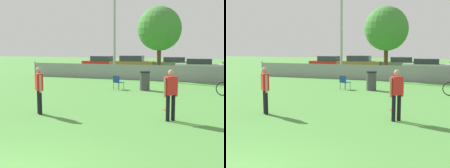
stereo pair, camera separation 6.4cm
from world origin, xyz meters
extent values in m
cube|color=gray|center=(0.00, 18.00, 0.55)|extent=(23.04, 0.03, 1.10)
cylinder|color=slate|center=(-11.52, 18.00, 0.61)|extent=(0.07, 0.07, 1.21)
cylinder|color=#9E9EA3|center=(-4.78, 18.89, 3.87)|extent=(0.20, 0.20, 7.74)
cylinder|color=#4C331E|center=(-1.48, 19.98, 1.27)|extent=(0.32, 0.32, 2.53)
sphere|color=#3D7F33|center=(-1.48, 19.98, 3.81)|extent=(3.41, 3.41, 3.41)
cylinder|color=black|center=(1.85, 5.96, 0.43)|extent=(0.13, 0.13, 0.87)
cylinder|color=black|center=(2.00, 6.09, 0.43)|extent=(0.13, 0.13, 0.87)
cube|color=red|center=(1.93, 6.02, 1.17)|extent=(0.42, 0.41, 0.60)
sphere|color=tan|center=(1.93, 6.02, 1.60)|extent=(0.20, 0.20, 0.20)
cylinder|color=tan|center=(1.76, 5.87, 1.12)|extent=(0.08, 0.08, 0.64)
cylinder|color=tan|center=(2.10, 6.17, 1.12)|extent=(0.08, 0.08, 0.64)
cylinder|color=black|center=(-2.77, 5.48, 0.43)|extent=(0.13, 0.13, 0.87)
cylinder|color=black|center=(-2.63, 5.34, 0.43)|extent=(0.13, 0.13, 0.87)
cube|color=red|center=(-2.70, 5.41, 1.17)|extent=(0.42, 0.41, 0.60)
sphere|color=tan|center=(-2.70, 5.41, 1.60)|extent=(0.20, 0.20, 0.20)
cylinder|color=tan|center=(-2.86, 5.57, 1.12)|extent=(0.08, 0.08, 0.64)
cylinder|color=tan|center=(-2.54, 5.26, 1.12)|extent=(0.08, 0.08, 0.64)
cylinder|color=#E5591E|center=(1.44, 7.77, 0.01)|extent=(0.24, 0.24, 0.03)
torus|color=#E5591E|center=(1.44, 7.77, 0.01)|extent=(0.25, 0.25, 0.03)
cylinder|color=#333338|center=(-1.92, 12.69, 0.20)|extent=(0.02, 0.02, 0.40)
cylinder|color=#333338|center=(-2.31, 12.83, 0.20)|extent=(0.02, 0.02, 0.40)
cylinder|color=#333338|center=(-2.07, 12.30, 0.20)|extent=(0.02, 0.02, 0.40)
cylinder|color=#333338|center=(-2.45, 12.45, 0.20)|extent=(0.02, 0.02, 0.40)
cube|color=navy|center=(-2.19, 12.57, 0.41)|extent=(0.59, 0.59, 0.03)
cube|color=navy|center=(-2.26, 12.36, 0.61)|extent=(0.44, 0.18, 0.37)
torus|color=black|center=(3.43, 12.30, 0.35)|extent=(0.69, 0.07, 0.69)
cylinder|color=#3F3F44|center=(-0.71, 12.76, 0.50)|extent=(0.55, 0.55, 0.99)
cylinder|color=black|center=(-0.71, 12.76, 1.03)|extent=(0.57, 0.57, 0.08)
cylinder|color=black|center=(-7.88, 27.61, 0.31)|extent=(0.62, 0.20, 0.62)
cylinder|color=black|center=(-7.93, 26.16, 0.31)|extent=(0.62, 0.20, 0.62)
cylinder|color=black|center=(-10.40, 27.68, 0.31)|extent=(0.62, 0.20, 0.62)
cylinder|color=black|center=(-10.44, 26.24, 0.31)|extent=(0.62, 0.20, 0.62)
cube|color=red|center=(-9.16, 26.92, 0.54)|extent=(4.11, 1.79, 0.71)
cube|color=#2D333D|center=(-9.16, 26.92, 1.16)|extent=(2.15, 1.53, 0.53)
cylinder|color=black|center=(-4.52, 27.94, 0.32)|extent=(0.65, 0.24, 0.63)
cylinder|color=black|center=(-4.37, 26.35, 0.32)|extent=(0.65, 0.24, 0.63)
cylinder|color=black|center=(-7.26, 27.69, 0.32)|extent=(0.65, 0.24, 0.63)
cylinder|color=black|center=(-7.12, 26.10, 0.32)|extent=(0.65, 0.24, 0.63)
cube|color=olive|center=(-5.82, 27.02, 0.56)|extent=(4.59, 2.21, 0.75)
cube|color=#2D333D|center=(-5.82, 27.02, 1.22)|extent=(2.45, 1.80, 0.57)
cylinder|color=black|center=(-0.51, 29.29, 0.33)|extent=(0.67, 0.27, 0.66)
cylinder|color=black|center=(-0.30, 27.80, 0.33)|extent=(0.67, 0.27, 0.66)
cylinder|color=black|center=(-3.04, 28.93, 0.33)|extent=(0.67, 0.27, 0.66)
cylinder|color=black|center=(-2.83, 27.44, 0.33)|extent=(0.67, 0.27, 0.66)
cube|color=#59724C|center=(-1.67, 28.37, 0.54)|extent=(4.33, 2.28, 0.65)
cube|color=#2D333D|center=(-1.67, 28.37, 1.11)|extent=(2.34, 1.80, 0.49)
cylinder|color=black|center=(2.32, 26.38, 0.31)|extent=(0.63, 0.23, 0.62)
cylinder|color=black|center=(2.45, 24.91, 0.31)|extent=(0.63, 0.23, 0.62)
cylinder|color=black|center=(-0.29, 26.17, 0.31)|extent=(0.63, 0.23, 0.62)
cylinder|color=black|center=(-0.17, 24.69, 0.31)|extent=(0.63, 0.23, 0.62)
cube|color=#B7B7BC|center=(1.08, 25.54, 0.52)|extent=(4.36, 2.04, 0.65)
cube|color=#2D333D|center=(1.08, 25.54, 1.09)|extent=(2.32, 1.67, 0.49)
camera|label=1|loc=(3.68, -4.06, 2.44)|focal=50.00mm
camera|label=2|loc=(3.74, -4.04, 2.44)|focal=50.00mm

